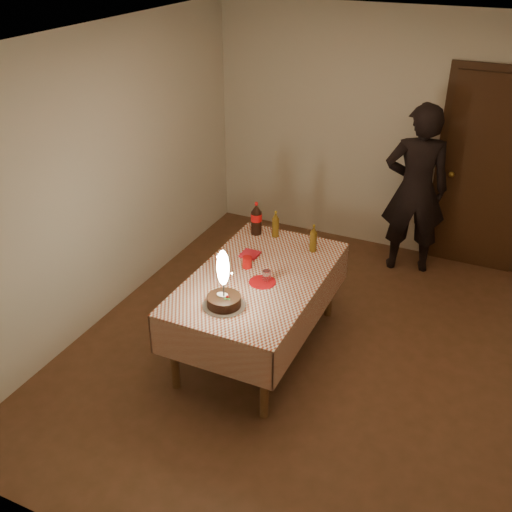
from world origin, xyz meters
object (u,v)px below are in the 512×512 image
at_px(cola_bottle, 256,219).
at_px(amber_bottle_left, 276,225).
at_px(clear_cup, 267,276).
at_px(amber_bottle_right, 313,239).
at_px(red_cup, 247,262).
at_px(dining_table, 259,286).
at_px(birthday_cake, 224,292).
at_px(red_plate, 262,282).
at_px(photographer, 415,190).

relative_size(cola_bottle, amber_bottle_left, 1.25).
distance_m(clear_cup, amber_bottle_right, 0.66).
height_order(red_cup, amber_bottle_left, amber_bottle_left).
relative_size(clear_cup, amber_bottle_right, 0.35).
relative_size(cola_bottle, amber_bottle_right, 1.25).
relative_size(red_cup, amber_bottle_right, 0.39).
relative_size(clear_cup, cola_bottle, 0.28).
xyz_separation_m(dining_table, amber_bottle_left, (-0.16, 0.71, 0.22)).
relative_size(red_cup, cola_bottle, 0.31).
relative_size(birthday_cake, red_plate, 2.18).
xyz_separation_m(birthday_cake, amber_bottle_left, (-0.10, 1.22, -0.01)).
height_order(cola_bottle, amber_bottle_right, cola_bottle).
bearing_deg(cola_bottle, birthday_cake, -76.61).
distance_m(birthday_cake, red_cup, 0.60).
bearing_deg(amber_bottle_right, amber_bottle_left, 164.32).
height_order(birthday_cake, red_plate, birthday_cake).
xyz_separation_m(dining_table, cola_bottle, (-0.34, 0.69, 0.25)).
bearing_deg(amber_bottle_left, birthday_cake, -85.26).
height_order(red_plate, amber_bottle_left, amber_bottle_left).
bearing_deg(amber_bottle_right, cola_bottle, 171.30).
relative_size(red_cup, photographer, 0.06).
distance_m(cola_bottle, photographer, 1.75).
distance_m(dining_table, amber_bottle_right, 0.68).
xyz_separation_m(red_plate, cola_bottle, (-0.41, 0.77, 0.15)).
height_order(dining_table, amber_bottle_left, amber_bottle_left).
height_order(dining_table, birthday_cake, birthday_cake).
height_order(red_cup, photographer, photographer).
xyz_separation_m(birthday_cake, red_cup, (-0.09, 0.59, -0.08)).
xyz_separation_m(red_cup, cola_bottle, (-0.19, 0.60, 0.10)).
bearing_deg(clear_cup, red_plate, -111.80).
distance_m(birthday_cake, clear_cup, 0.50).
xyz_separation_m(red_plate, photographer, (0.78, 2.04, 0.16)).
distance_m(clear_cup, cola_bottle, 0.85).
xyz_separation_m(birthday_cake, red_plate, (0.13, 0.43, -0.12)).
distance_m(amber_bottle_left, photographer, 1.61).
distance_m(red_plate, photographer, 2.19).
bearing_deg(red_plate, clear_cup, 68.20).
bearing_deg(dining_table, birthday_cake, -96.23).
bearing_deg(cola_bottle, amber_bottle_right, -8.70).
xyz_separation_m(dining_table, red_cup, (-0.15, 0.09, 0.15)).
height_order(red_cup, cola_bottle, cola_bottle).
bearing_deg(red_plate, amber_bottle_right, 74.80).
relative_size(dining_table, red_cup, 17.20).
bearing_deg(birthday_cake, amber_bottle_left, 94.74).
bearing_deg(birthday_cake, amber_bottle_right, 74.27).
bearing_deg(dining_table, photographer, 66.49).
bearing_deg(red_cup, amber_bottle_left, 90.95).
height_order(red_cup, clear_cup, red_cup).
bearing_deg(dining_table, clear_cup, -21.94).
distance_m(red_cup, amber_bottle_right, 0.65).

